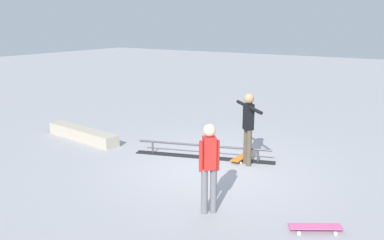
{
  "coord_description": "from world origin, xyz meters",
  "views": [
    {
      "loc": [
        -4.28,
        7.58,
        3.12
      ],
      "look_at": [
        0.57,
        0.04,
        1.0
      ],
      "focal_mm": 39.54,
      "sensor_mm": 36.0,
      "label": 1
    }
  ],
  "objects_px": {
    "skater_main": "(248,124)",
    "bystander_red_shirt": "(209,164)",
    "loose_skateboard_pink": "(315,227)",
    "skateboard_main": "(242,157)",
    "grind_rail": "(204,152)",
    "skate_ledge": "(83,134)"
  },
  "relations": [
    {
      "from": "skater_main",
      "to": "bystander_red_shirt",
      "type": "bearing_deg",
      "value": 143.19
    },
    {
      "from": "skate_ledge",
      "to": "loose_skateboard_pink",
      "type": "xyz_separation_m",
      "value": [
        -6.78,
        1.67,
        -0.08
      ]
    },
    {
      "from": "skater_main",
      "to": "bystander_red_shirt",
      "type": "height_order",
      "value": "skater_main"
    },
    {
      "from": "grind_rail",
      "to": "bystander_red_shirt",
      "type": "relative_size",
      "value": 2.12
    },
    {
      "from": "grind_rail",
      "to": "loose_skateboard_pink",
      "type": "xyz_separation_m",
      "value": [
        -3.26,
        2.11,
        -0.06
      ]
    },
    {
      "from": "skater_main",
      "to": "skateboard_main",
      "type": "xyz_separation_m",
      "value": [
        0.23,
        -0.22,
        -0.85
      ]
    },
    {
      "from": "loose_skateboard_pink",
      "to": "skater_main",
      "type": "bearing_deg",
      "value": -77.19
    },
    {
      "from": "skate_ledge",
      "to": "grind_rail",
      "type": "bearing_deg",
      "value": -172.8
    },
    {
      "from": "skate_ledge",
      "to": "skater_main",
      "type": "xyz_separation_m",
      "value": [
        -4.58,
        -0.55,
        0.78
      ]
    },
    {
      "from": "skate_ledge",
      "to": "loose_skateboard_pink",
      "type": "distance_m",
      "value": 6.98
    },
    {
      "from": "skateboard_main",
      "to": "loose_skateboard_pink",
      "type": "xyz_separation_m",
      "value": [
        -2.42,
        2.43,
        0.0
      ]
    },
    {
      "from": "skateboard_main",
      "to": "loose_skateboard_pink",
      "type": "distance_m",
      "value": 3.43
    },
    {
      "from": "skateboard_main",
      "to": "loose_skateboard_pink",
      "type": "bearing_deg",
      "value": 46.03
    },
    {
      "from": "skater_main",
      "to": "skateboard_main",
      "type": "relative_size",
      "value": 1.98
    },
    {
      "from": "grind_rail",
      "to": "bystander_red_shirt",
      "type": "height_order",
      "value": "bystander_red_shirt"
    },
    {
      "from": "skater_main",
      "to": "skateboard_main",
      "type": "height_order",
      "value": "skater_main"
    },
    {
      "from": "grind_rail",
      "to": "loose_skateboard_pink",
      "type": "distance_m",
      "value": 3.88
    },
    {
      "from": "bystander_red_shirt",
      "to": "loose_skateboard_pink",
      "type": "height_order",
      "value": "bystander_red_shirt"
    },
    {
      "from": "loose_skateboard_pink",
      "to": "bystander_red_shirt",
      "type": "bearing_deg",
      "value": -21.23
    },
    {
      "from": "skate_ledge",
      "to": "loose_skateboard_pink",
      "type": "relative_size",
      "value": 3.24
    },
    {
      "from": "grind_rail",
      "to": "skater_main",
      "type": "xyz_separation_m",
      "value": [
        -1.06,
        -0.1,
        0.79
      ]
    },
    {
      "from": "skater_main",
      "to": "loose_skateboard_pink",
      "type": "xyz_separation_m",
      "value": [
        -2.19,
        2.21,
        -0.85
      ]
    }
  ]
}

